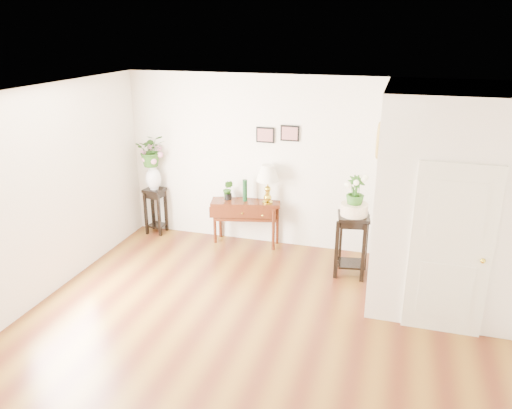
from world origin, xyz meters
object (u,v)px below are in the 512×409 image
at_px(console_table, 246,222).
at_px(plant_stand_a, 156,211).
at_px(plant_stand_b, 352,245).
at_px(table_lamp, 268,183).

relative_size(console_table, plant_stand_a, 1.39).
bearing_deg(plant_stand_b, table_lamp, 156.94).
distance_m(table_lamp, plant_stand_a, 2.16).
distance_m(table_lamp, plant_stand_b, 1.70).
relative_size(table_lamp, plant_stand_a, 0.80).
height_order(console_table, plant_stand_a, plant_stand_a).
bearing_deg(table_lamp, console_table, 180.00).
xyz_separation_m(table_lamp, plant_stand_a, (-2.04, 0.00, -0.70)).
bearing_deg(console_table, plant_stand_a, 166.74).
height_order(table_lamp, plant_stand_a, table_lamp).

